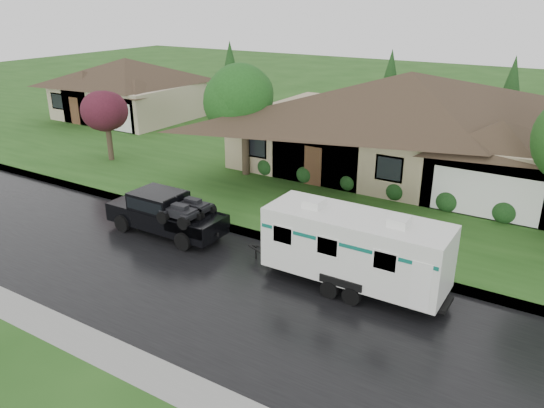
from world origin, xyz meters
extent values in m
plane|color=#224C17|center=(0.00, 0.00, 0.00)|extent=(140.00, 140.00, 0.00)
cube|color=black|center=(0.00, -2.00, 0.01)|extent=(140.00, 8.00, 0.01)
cube|color=gray|center=(0.00, 2.25, 0.07)|extent=(140.00, 0.50, 0.15)
cube|color=#224C17|center=(0.00, 15.00, 0.07)|extent=(140.00, 26.00, 0.15)
cube|color=tan|center=(2.00, 14.00, 1.65)|extent=(18.00, 10.00, 3.00)
pyramid|color=#34251C|center=(2.00, 14.00, 5.75)|extent=(19.44, 10.80, 2.60)
cube|color=tan|center=(7.40, 11.00, 1.50)|extent=(5.76, 4.00, 2.70)
cube|color=tan|center=(-22.00, 16.00, 1.55)|extent=(10.00, 8.00, 2.80)
pyramid|color=#34251C|center=(-22.00, 16.00, 4.95)|extent=(10.80, 8.64, 2.00)
cube|color=tan|center=(-19.00, 14.00, 1.41)|extent=(3.20, 4.00, 2.52)
cylinder|color=#382B1E|center=(-5.32, 8.69, 1.49)|extent=(0.41, 0.41, 2.67)
sphere|color=#235F1E|center=(-5.32, 8.69, 4.42)|extent=(3.69, 3.69, 3.69)
cylinder|color=#382B1E|center=(-13.96, 6.64, 1.07)|extent=(0.33, 0.33, 1.83)
sphere|color=#501927|center=(-13.96, 6.64, 3.07)|extent=(2.53, 2.53, 2.53)
sphere|color=#143814|center=(-4.30, 9.30, 0.65)|extent=(1.00, 1.00, 1.00)
sphere|color=#143814|center=(-1.78, 9.30, 0.65)|extent=(1.00, 1.00, 1.00)
sphere|color=#143814|center=(0.74, 9.30, 0.65)|extent=(1.00, 1.00, 1.00)
sphere|color=#143814|center=(3.26, 9.30, 0.65)|extent=(1.00, 1.00, 1.00)
sphere|color=#143814|center=(5.78, 9.30, 0.65)|extent=(1.00, 1.00, 1.00)
sphere|color=#143814|center=(8.30, 9.30, 0.65)|extent=(1.00, 1.00, 1.00)
cube|color=black|center=(-3.86, 0.53, 0.70)|extent=(5.40, 1.80, 0.77)
cube|color=black|center=(-5.84, 0.53, 0.94)|extent=(1.44, 1.75, 0.31)
cube|color=black|center=(-4.22, 0.53, 1.39)|extent=(2.16, 1.69, 0.81)
cube|color=black|center=(-4.22, 0.53, 1.44)|extent=(1.98, 1.73, 0.49)
cube|color=black|center=(-2.15, 0.53, 0.88)|extent=(1.98, 1.71, 0.05)
cylinder|color=black|center=(-5.57, -0.35, 0.38)|extent=(0.76, 0.29, 0.76)
cylinder|color=black|center=(-5.57, 1.42, 0.38)|extent=(0.76, 0.29, 0.76)
cylinder|color=black|center=(-2.15, -0.35, 0.38)|extent=(0.76, 0.29, 0.76)
cylinder|color=black|center=(-2.15, 1.42, 0.38)|extent=(0.76, 0.29, 0.76)
cube|color=white|center=(4.84, 0.53, 1.60)|extent=(6.30, 2.16, 2.20)
cube|color=black|center=(4.84, 0.53, 0.36)|extent=(6.66, 1.08, 0.13)
cube|color=#0D6051|center=(4.84, 0.53, 2.08)|extent=(6.17, 2.18, 0.13)
cube|color=white|center=(3.22, 0.53, 2.84)|extent=(0.63, 0.72, 0.29)
cube|color=white|center=(6.28, 0.53, 2.84)|extent=(0.63, 0.72, 0.29)
cylinder|color=black|center=(4.44, -0.53, 0.31)|extent=(0.63, 0.22, 0.63)
cylinder|color=black|center=(4.44, 1.60, 0.31)|extent=(0.63, 0.22, 0.63)
cylinder|color=black|center=(5.25, -0.53, 0.31)|extent=(0.63, 0.22, 0.63)
cylinder|color=black|center=(5.25, 1.60, 0.31)|extent=(0.63, 0.22, 0.63)
camera|label=1|loc=(11.03, -14.78, 9.53)|focal=35.00mm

